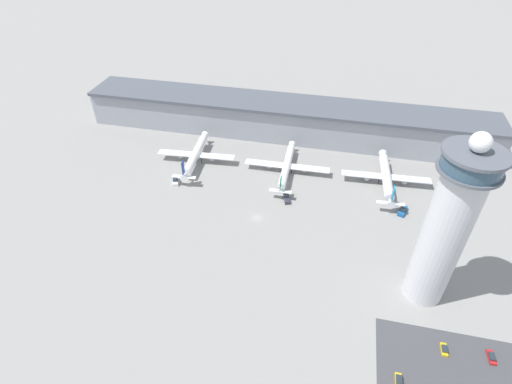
{
  "coord_description": "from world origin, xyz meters",
  "views": [
    {
      "loc": [
        26.81,
        -120.06,
        109.88
      ],
      "look_at": [
        -2.05,
        8.08,
        7.02
      ],
      "focal_mm": 28.0,
      "sensor_mm": 36.0,
      "label": 1
    }
  ],
  "objects": [
    {
      "name": "car_black_suv",
      "position": [
        67.07,
        -45.34,
        0.52
      ],
      "size": [
        1.78,
        4.23,
        1.36
      ],
      "color": "black",
      "rests_on": "ground"
    },
    {
      "name": "car_blue_compact",
      "position": [
        80.1,
        -44.92,
        0.58
      ],
      "size": [
        2.0,
        4.67,
        1.5
      ],
      "color": "black",
      "rests_on": "ground"
    },
    {
      "name": "service_truck_baggage",
      "position": [
        -41.64,
        15.86,
        0.91
      ],
      "size": [
        4.63,
        7.65,
        2.63
      ],
      "color": "black",
      "rests_on": "ground"
    },
    {
      "name": "control_tower",
      "position": [
        62.52,
        -24.31,
        29.82
      ],
      "size": [
        16.85,
        16.85,
        61.33
      ],
      "color": "silver",
      "rests_on": "ground"
    },
    {
      "name": "service_truck_catering",
      "position": [
        58.85,
        16.61,
        0.98
      ],
      "size": [
        4.65,
        7.18,
        2.82
      ],
      "color": "black",
      "rests_on": "ground"
    },
    {
      "name": "airplane_gate_bravo",
      "position": [
        6.78,
        34.58,
        3.75
      ],
      "size": [
        40.22,
        41.55,
        11.21
      ],
      "color": "white",
      "rests_on": "ground"
    },
    {
      "name": "service_truck_fuel",
      "position": [
        10.23,
        14.13,
        0.96
      ],
      "size": [
        3.89,
        6.62,
        2.77
      ],
      "color": "black",
      "rests_on": "ground"
    },
    {
      "name": "terminal_building",
      "position": [
        0.0,
        70.0,
        9.62
      ],
      "size": [
        213.86,
        25.0,
        19.05
      ],
      "color": "#9399A3",
      "rests_on": "ground"
    },
    {
      "name": "airplane_gate_charlie",
      "position": [
        52.19,
        35.1,
        4.36
      ],
      "size": [
        39.87,
        40.8,
        13.14
      ],
      "color": "silver",
      "rests_on": "ground"
    },
    {
      "name": "ground_plane",
      "position": [
        0.0,
        0.0,
        0.0
      ],
      "size": [
        1000.0,
        1000.0,
        0.0
      ],
      "primitive_type": "plane",
      "color": "gray"
    },
    {
      "name": "car_white_wagon",
      "position": [
        53.38,
        -58.08,
        0.58
      ],
      "size": [
        1.86,
        4.66,
        1.5
      ],
      "color": "black",
      "rests_on": "ground"
    },
    {
      "name": "airplane_gate_alpha",
      "position": [
        -37.98,
        33.36,
        4.55
      ],
      "size": [
        38.1,
        40.24,
        12.81
      ],
      "color": "white",
      "rests_on": "ground"
    }
  ]
}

